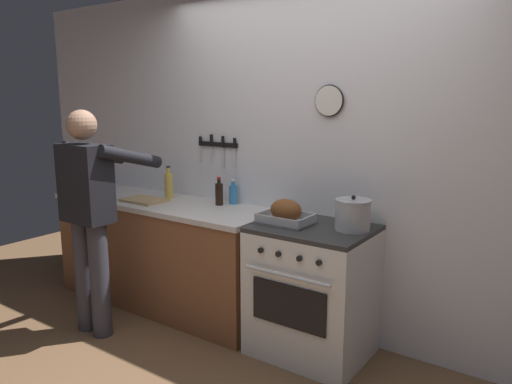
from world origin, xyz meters
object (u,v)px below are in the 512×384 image
(stove, at_px, (312,290))
(roasting_pan, at_px, (286,213))
(bottle_dish_soap, at_px, (233,194))
(bottle_cooking_oil, at_px, (169,185))
(bottle_soy_sauce, at_px, (219,193))
(stock_pot, at_px, (353,215))
(person_cook, at_px, (90,208))
(cutting_board, at_px, (144,200))

(stove, xyz_separation_m, roasting_pan, (-0.20, -0.03, 0.52))
(bottle_dish_soap, bearing_deg, bottle_cooking_oil, -166.65)
(bottle_soy_sauce, distance_m, bottle_cooking_oil, 0.51)
(stock_pot, bearing_deg, bottle_cooking_oil, 178.57)
(bottle_dish_soap, relative_size, bottle_cooking_oil, 0.72)
(person_cook, height_order, bottle_soy_sauce, person_cook)
(stove, bearing_deg, bottle_soy_sauce, 170.63)
(roasting_pan, height_order, cutting_board, roasting_pan)
(roasting_pan, height_order, bottle_cooking_oil, bottle_cooking_oil)
(bottle_soy_sauce, bearing_deg, bottle_dish_soap, 53.95)
(stove, relative_size, stock_pot, 3.87)
(stove, height_order, bottle_dish_soap, bottle_dish_soap)
(stock_pot, xyz_separation_m, bottle_soy_sauce, (-1.18, 0.09, -0.01))
(stock_pot, bearing_deg, stove, -164.45)
(cutting_board, relative_size, bottle_dish_soap, 1.80)
(roasting_pan, distance_m, bottle_soy_sauce, 0.76)
(bottle_dish_soap, bearing_deg, bottle_soy_sauce, -126.05)
(bottle_soy_sauce, bearing_deg, stock_pot, -4.17)
(stove, distance_m, bottle_dish_soap, 1.05)
(bottle_soy_sauce, relative_size, bottle_cooking_oil, 0.81)
(stove, distance_m, person_cook, 1.69)
(stock_pot, bearing_deg, person_cook, -157.18)
(stove, relative_size, roasting_pan, 2.56)
(stock_pot, relative_size, bottle_cooking_oil, 0.84)
(roasting_pan, relative_size, cutting_board, 0.98)
(person_cook, bearing_deg, cutting_board, -7.49)
(stock_pot, relative_size, cutting_board, 0.65)
(stock_pot, relative_size, bottle_dish_soap, 1.16)
(stove, distance_m, stock_pot, 0.61)
(roasting_pan, distance_m, stock_pot, 0.46)
(bottle_soy_sauce, bearing_deg, person_cook, -123.86)
(cutting_board, distance_m, bottle_soy_sauce, 0.65)
(person_cook, relative_size, bottle_soy_sauce, 7.35)
(stock_pot, bearing_deg, roasting_pan, -167.12)
(stove, xyz_separation_m, bottle_soy_sauce, (-0.93, 0.15, 0.54))
(person_cook, relative_size, stock_pot, 7.14)
(bottle_dish_soap, distance_m, bottle_soy_sauce, 0.12)
(stock_pot, bearing_deg, bottle_dish_soap, 170.81)
(person_cook, xyz_separation_m, bottle_cooking_oil, (0.03, 0.77, 0.06))
(stove, bearing_deg, person_cook, -156.04)
(stock_pot, height_order, bottle_dish_soap, stock_pot)
(stove, xyz_separation_m, person_cook, (-1.48, -0.66, 0.50))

